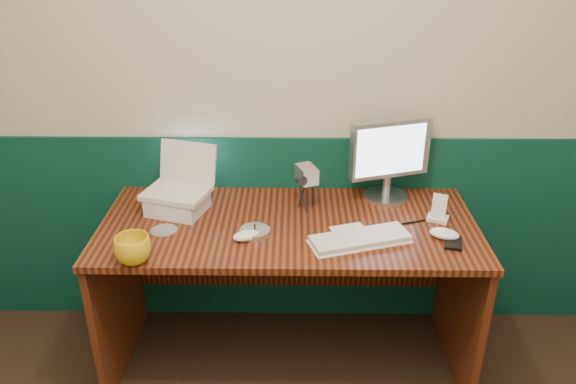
{
  "coord_description": "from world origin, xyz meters",
  "views": [
    {
      "loc": [
        0.02,
        -0.71,
        1.92
      ],
      "look_at": [
        -0.0,
        1.23,
        0.97
      ],
      "focal_mm": 35.0,
      "sensor_mm": 36.0,
      "label": 1
    }
  ],
  "objects_px": {
    "monitor": "(389,161)",
    "keyboard": "(360,240)",
    "mug": "(133,249)",
    "camcorder": "(307,186)",
    "laptop": "(175,172)",
    "desk": "(288,295)"
  },
  "relations": [
    {
      "from": "keyboard",
      "to": "camcorder",
      "type": "relative_size",
      "value": 1.81
    },
    {
      "from": "laptop",
      "to": "monitor",
      "type": "height_order",
      "value": "monitor"
    },
    {
      "from": "monitor",
      "to": "laptop",
      "type": "bearing_deg",
      "value": 170.93
    },
    {
      "from": "mug",
      "to": "camcorder",
      "type": "bearing_deg",
      "value": 34.13
    },
    {
      "from": "laptop",
      "to": "mug",
      "type": "bearing_deg",
      "value": -85.41
    },
    {
      "from": "laptop",
      "to": "camcorder",
      "type": "distance_m",
      "value": 0.57
    },
    {
      "from": "monitor",
      "to": "keyboard",
      "type": "relative_size",
      "value": 0.93
    },
    {
      "from": "desk",
      "to": "keyboard",
      "type": "bearing_deg",
      "value": -28.07
    },
    {
      "from": "monitor",
      "to": "keyboard",
      "type": "distance_m",
      "value": 0.46
    },
    {
      "from": "desk",
      "to": "mug",
      "type": "distance_m",
      "value": 0.78
    },
    {
      "from": "desk",
      "to": "camcorder",
      "type": "height_order",
      "value": "camcorder"
    },
    {
      "from": "desk",
      "to": "monitor",
      "type": "height_order",
      "value": "monitor"
    },
    {
      "from": "desk",
      "to": "mug",
      "type": "bearing_deg",
      "value": -151.94
    },
    {
      "from": "laptop",
      "to": "monitor",
      "type": "distance_m",
      "value": 0.95
    },
    {
      "from": "mug",
      "to": "desk",
      "type": "bearing_deg",
      "value": 28.06
    },
    {
      "from": "camcorder",
      "to": "mug",
      "type": "bearing_deg",
      "value": -167.08
    },
    {
      "from": "laptop",
      "to": "keyboard",
      "type": "distance_m",
      "value": 0.84
    },
    {
      "from": "laptop",
      "to": "monitor",
      "type": "bearing_deg",
      "value": 25.65
    },
    {
      "from": "desk",
      "to": "mug",
      "type": "relative_size",
      "value": 11.62
    },
    {
      "from": "desk",
      "to": "monitor",
      "type": "bearing_deg",
      "value": 28.82
    },
    {
      "from": "desk",
      "to": "keyboard",
      "type": "distance_m",
      "value": 0.51
    },
    {
      "from": "desk",
      "to": "laptop",
      "type": "relative_size",
      "value": 5.97
    }
  ]
}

